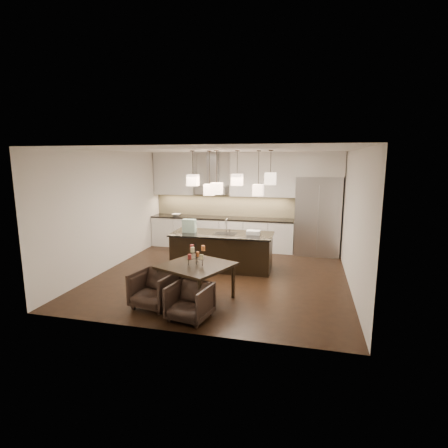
% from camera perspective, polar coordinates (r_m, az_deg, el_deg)
% --- Properties ---
extents(floor, '(5.50, 5.50, 0.02)m').
position_cam_1_polar(floor, '(8.05, -0.34, -8.40)').
color(floor, black).
rests_on(floor, ground).
extents(ceiling, '(5.50, 5.50, 0.02)m').
position_cam_1_polar(ceiling, '(7.62, -0.37, 12.10)').
color(ceiling, white).
rests_on(ceiling, wall_back).
extents(wall_back, '(5.50, 0.02, 2.80)m').
position_cam_1_polar(wall_back, '(10.38, 3.38, 3.86)').
color(wall_back, silver).
rests_on(wall_back, ground).
extents(wall_front, '(5.50, 0.02, 2.80)m').
position_cam_1_polar(wall_front, '(5.13, -7.93, -3.12)').
color(wall_front, silver).
rests_on(wall_front, ground).
extents(wall_left, '(0.02, 5.50, 2.80)m').
position_cam_1_polar(wall_left, '(8.80, -18.08, 2.15)').
color(wall_left, silver).
rests_on(wall_left, ground).
extents(wall_right, '(0.02, 5.50, 2.80)m').
position_cam_1_polar(wall_right, '(7.54, 20.45, 0.68)').
color(wall_right, silver).
rests_on(wall_right, ground).
extents(refrigerator, '(1.20, 0.72, 2.15)m').
position_cam_1_polar(refrigerator, '(9.89, 15.01, 1.28)').
color(refrigerator, '#B7B7BA').
rests_on(refrigerator, floor).
extents(fridge_panel, '(1.26, 0.72, 0.65)m').
position_cam_1_polar(fridge_panel, '(9.77, 15.40, 9.41)').
color(fridge_panel, silver).
rests_on(fridge_panel, refrigerator).
extents(lower_cabinets, '(4.21, 0.62, 0.88)m').
position_cam_1_polar(lower_cabinets, '(10.35, -0.41, -1.52)').
color(lower_cabinets, silver).
rests_on(lower_cabinets, floor).
extents(countertop, '(4.21, 0.66, 0.04)m').
position_cam_1_polar(countertop, '(10.27, -0.42, 0.99)').
color(countertop, black).
rests_on(countertop, lower_cabinets).
extents(backsplash, '(4.21, 0.02, 0.63)m').
position_cam_1_polar(backsplash, '(10.51, -0.02, 3.05)').
color(backsplash, '#CABD8D').
rests_on(backsplash, countertop).
extents(upper_cab_left, '(1.25, 0.35, 1.25)m').
position_cam_1_polar(upper_cab_left, '(10.72, -7.99, 8.15)').
color(upper_cab_left, silver).
rests_on(upper_cab_left, wall_back).
extents(upper_cab_right, '(1.85, 0.35, 1.25)m').
position_cam_1_polar(upper_cab_right, '(10.05, 6.36, 8.03)').
color(upper_cab_right, silver).
rests_on(upper_cab_right, wall_back).
extents(hood_canopy, '(0.90, 0.52, 0.24)m').
position_cam_1_polar(hood_canopy, '(10.29, -1.98, 5.61)').
color(hood_canopy, '#B7B7BA').
rests_on(hood_canopy, wall_back).
extents(hood_chimney, '(0.30, 0.28, 0.96)m').
position_cam_1_polar(hood_chimney, '(10.36, -1.83, 8.96)').
color(hood_chimney, '#B7B7BA').
rests_on(hood_chimney, hood_canopy).
extents(fruit_bowl, '(0.27, 0.27, 0.06)m').
position_cam_1_polar(fruit_bowl, '(10.64, -7.79, 1.51)').
color(fruit_bowl, silver).
rests_on(fruit_bowl, countertop).
extents(island_body, '(2.36, 0.99, 0.82)m').
position_cam_1_polar(island_body, '(8.44, -0.31, -4.51)').
color(island_body, black).
rests_on(island_body, floor).
extents(island_top, '(2.44, 1.07, 0.04)m').
position_cam_1_polar(island_top, '(8.34, -0.31, -1.65)').
color(island_top, black).
rests_on(island_top, island_body).
extents(faucet, '(0.10, 0.23, 0.36)m').
position_cam_1_polar(faucet, '(8.37, 0.45, -0.23)').
color(faucet, silver).
rests_on(faucet, island_top).
extents(tote_bag, '(0.32, 0.18, 0.32)m').
position_cam_1_polar(tote_bag, '(8.47, -5.70, -0.29)').
color(tote_bag, '#29673F').
rests_on(tote_bag, island_top).
extents(food_container, '(0.32, 0.23, 0.09)m').
position_cam_1_polar(food_container, '(8.23, 4.81, -1.39)').
color(food_container, silver).
rests_on(food_container, island_top).
extents(dining_table, '(1.49, 1.49, 0.69)m').
position_cam_1_polar(dining_table, '(6.63, -4.50, -9.43)').
color(dining_table, black).
rests_on(dining_table, floor).
extents(candelabra, '(0.43, 0.43, 0.40)m').
position_cam_1_polar(candelabra, '(6.46, -4.57, -4.89)').
color(candelabra, black).
rests_on(candelabra, dining_table).
extents(candle_a, '(0.09, 0.09, 0.09)m').
position_cam_1_polar(candle_a, '(6.39, -3.69, -5.41)').
color(candle_a, beige).
rests_on(candle_a, candelabra).
extents(candle_b, '(0.09, 0.09, 0.09)m').
position_cam_1_polar(candle_b, '(6.59, -4.36, -4.92)').
color(candle_b, '#BD632C').
rests_on(candle_b, candelabra).
extents(candle_c, '(0.09, 0.09, 0.09)m').
position_cam_1_polar(candle_c, '(6.43, -5.64, -5.33)').
color(candle_c, maroon).
rests_on(candle_c, candelabra).
extents(candle_d, '(0.09, 0.09, 0.09)m').
position_cam_1_polar(candle_d, '(6.43, -3.42, -3.95)').
color(candle_d, '#BD632C').
rests_on(candle_d, candelabra).
extents(candle_e, '(0.09, 0.09, 0.09)m').
position_cam_1_polar(candle_e, '(6.52, -5.27, -3.77)').
color(candle_e, maroon).
rests_on(candle_e, candelabra).
extents(candle_f, '(0.09, 0.09, 0.09)m').
position_cam_1_polar(candle_f, '(6.33, -5.16, -4.20)').
color(candle_f, beige).
rests_on(candle_f, candelabra).
extents(armchair_left, '(0.82, 0.84, 0.66)m').
position_cam_1_polar(armchair_left, '(6.43, -11.29, -10.38)').
color(armchair_left, black).
rests_on(armchair_left, floor).
extents(armchair_right, '(0.75, 0.77, 0.60)m').
position_cam_1_polar(armchair_right, '(5.89, -5.61, -12.51)').
color(armchair_right, black).
rests_on(armchair_right, floor).
extents(pendant_a, '(0.24, 0.24, 0.26)m').
position_cam_1_polar(pendant_a, '(8.29, -5.10, 7.13)').
color(pendant_a, beige).
rests_on(pendant_a, ceiling).
extents(pendant_b, '(0.24, 0.24, 0.26)m').
position_cam_1_polar(pendant_b, '(8.43, -2.37, 5.61)').
color(pendant_b, beige).
rests_on(pendant_b, ceiling).
extents(pendant_c, '(0.24, 0.24, 0.26)m').
position_cam_1_polar(pendant_c, '(8.06, 2.15, 7.22)').
color(pendant_c, beige).
rests_on(pendant_c, ceiling).
extents(pendant_d, '(0.24, 0.24, 0.26)m').
position_cam_1_polar(pendant_d, '(8.21, 5.61, 5.52)').
color(pendant_d, beige).
rests_on(pendant_d, ceiling).
extents(pendant_e, '(0.24, 0.24, 0.26)m').
position_cam_1_polar(pendant_e, '(7.82, 7.58, 7.34)').
color(pendant_e, beige).
rests_on(pendant_e, ceiling).
extents(pendant_f, '(0.24, 0.24, 0.26)m').
position_cam_1_polar(pendant_f, '(8.05, -1.21, 5.81)').
color(pendant_f, beige).
rests_on(pendant_f, ceiling).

